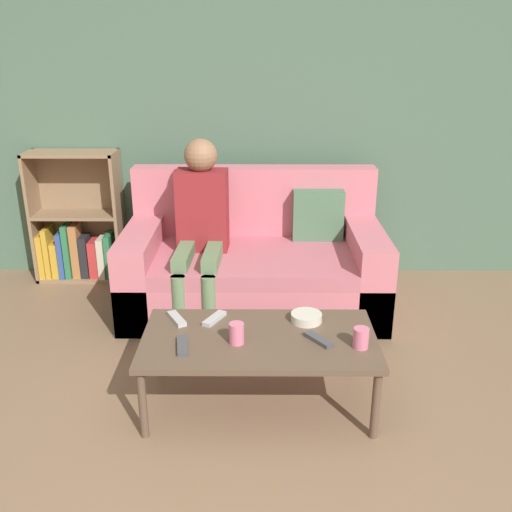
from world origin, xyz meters
name	(u,v)px	position (x,y,z in m)	size (l,w,h in m)	color
wall_back	(251,108)	(0.00, 2.77, 1.30)	(12.00, 0.06, 2.60)	#4C6B56
couch	(255,265)	(0.03, 2.12, 0.29)	(1.76, 0.96, 0.92)	#D1707F
bookshelf	(78,232)	(-1.35, 2.61, 0.37)	(0.67, 0.28, 1.00)	#8E7051
coffee_table	(259,343)	(0.06, 0.91, 0.36)	(1.17, 0.62, 0.39)	brown
person_adult	(201,217)	(-0.33, 2.02, 0.68)	(0.35, 0.67, 1.18)	#66845B
cup_near	(237,333)	(-0.05, 0.85, 0.44)	(0.07, 0.07, 0.11)	pink
cup_far	(361,338)	(0.55, 0.81, 0.44)	(0.08, 0.08, 0.10)	pink
tv_remote_0	(214,319)	(-0.18, 1.09, 0.40)	(0.12, 0.17, 0.02)	#B7B7BC
tv_remote_1	(182,346)	(-0.31, 0.80, 0.40)	(0.07, 0.18, 0.02)	#47474C
tv_remote_2	(318,339)	(0.35, 0.87, 0.40)	(0.14, 0.16, 0.02)	#47474C
tv_remote_3	(177,319)	(-0.37, 1.09, 0.40)	(0.12, 0.17, 0.02)	#B7B7BC
snack_bowl	(306,317)	(0.31, 1.08, 0.41)	(0.16, 0.16, 0.05)	beige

